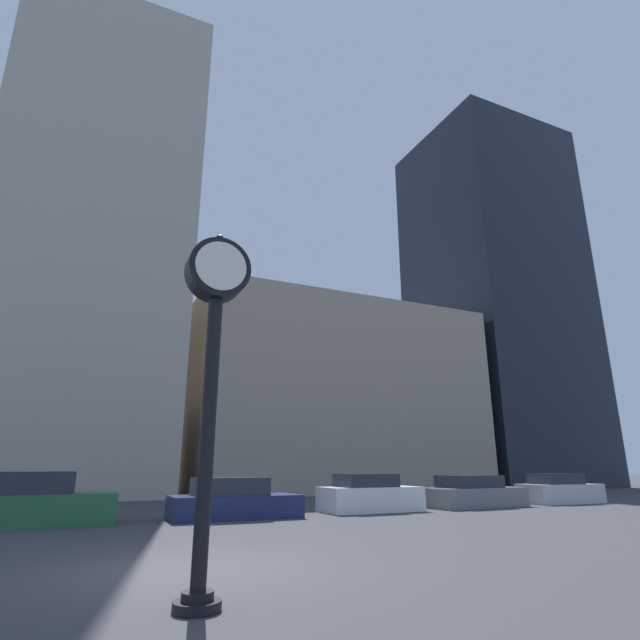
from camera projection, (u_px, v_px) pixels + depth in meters
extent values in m
plane|color=#38383D|center=(187.00, 568.00, 8.44)|extent=(200.00, 200.00, 0.00)
cube|color=#ADA393|center=(95.00, 250.00, 32.55)|extent=(10.98, 12.00, 30.40)
cube|color=gray|center=(327.00, 400.00, 36.83)|extent=(20.28, 12.00, 12.68)
cube|color=black|center=(495.00, 302.00, 46.70)|extent=(12.62, 12.00, 32.90)
cylinder|color=black|center=(197.00, 606.00, 5.93)|extent=(0.59, 0.59, 0.12)
cylinder|color=black|center=(198.00, 596.00, 5.96)|extent=(0.39, 0.39, 0.10)
cylinder|color=black|center=(208.00, 434.00, 6.49)|extent=(0.20, 0.20, 3.68)
cylinder|color=black|center=(218.00, 271.00, 7.13)|extent=(0.88, 0.40, 0.88)
cylinder|color=white|center=(221.00, 266.00, 6.95)|extent=(0.72, 0.02, 0.72)
cylinder|color=white|center=(214.00, 276.00, 7.31)|extent=(0.72, 0.02, 0.72)
sphere|color=black|center=(220.00, 239.00, 7.27)|extent=(0.12, 0.12, 0.12)
cube|color=#236038|center=(34.00, 510.00, 14.36)|extent=(4.35, 1.79, 0.88)
cube|color=#232833|center=(30.00, 483.00, 14.48)|extent=(2.40, 1.55, 0.62)
cube|color=#19234C|center=(235.00, 507.00, 16.51)|extent=(4.23, 1.91, 0.73)
cube|color=#232833|center=(230.00, 486.00, 16.61)|extent=(2.33, 1.68, 0.56)
cube|color=silver|center=(371.00, 499.00, 19.02)|extent=(3.83, 1.81, 0.89)
cube|color=#232833|center=(366.00, 480.00, 19.14)|extent=(2.11, 1.58, 0.48)
cube|color=slate|center=(474.00, 497.00, 21.09)|extent=(4.62, 2.11, 0.78)
cube|color=#232833|center=(469.00, 481.00, 21.16)|extent=(2.58, 1.77, 0.50)
cube|color=#BCBCC1|center=(560.00, 493.00, 23.28)|extent=(3.92, 1.89, 0.85)
cube|color=#232833|center=(555.00, 479.00, 23.39)|extent=(2.18, 1.61, 0.47)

